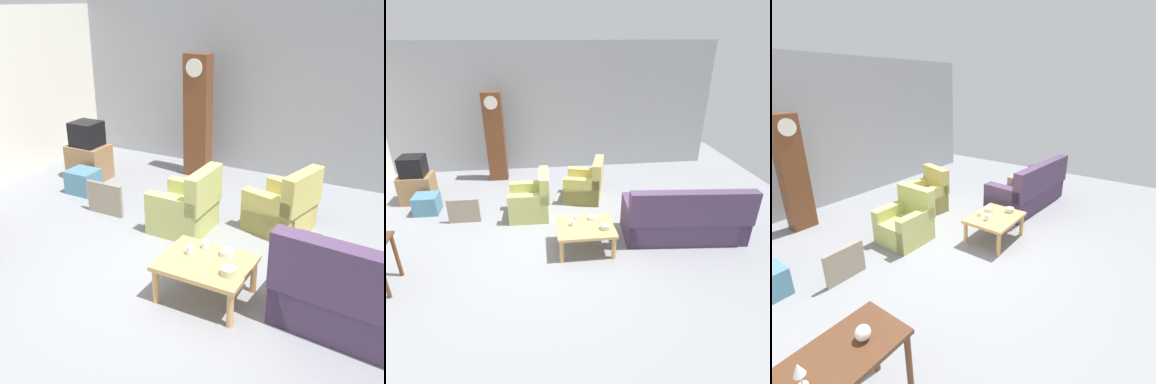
# 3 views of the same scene
# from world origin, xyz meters

# --- Properties ---
(ground_plane) EXTENTS (10.40, 10.40, 0.00)m
(ground_plane) POSITION_xyz_m (0.00, 0.00, 0.00)
(ground_plane) COLOR gray
(garage_door_wall) EXTENTS (8.40, 0.16, 3.20)m
(garage_door_wall) POSITION_xyz_m (0.00, 3.60, 1.60)
(garage_door_wall) COLOR #9EA0A5
(garage_door_wall) RESTS_ON ground_plane
(couch_floral) EXTENTS (2.17, 1.05, 1.04)m
(couch_floral) POSITION_xyz_m (2.16, -0.20, 0.36)
(couch_floral) COLOR #4C3856
(couch_floral) RESTS_ON ground_plane
(armchair_olive_near) EXTENTS (0.80, 0.77, 0.92)m
(armchair_olive_near) POSITION_xyz_m (-0.54, 0.90, 0.31)
(armchair_olive_near) COLOR #B7BC66
(armchair_olive_near) RESTS_ON ground_plane
(armchair_olive_far) EXTENTS (0.96, 0.94, 0.92)m
(armchair_olive_far) POSITION_xyz_m (0.63, 1.52, 0.31)
(armchair_olive_far) COLOR #C7BA5F
(armchair_olive_far) RESTS_ON ground_plane
(coffee_table_wood) EXTENTS (0.96, 0.76, 0.45)m
(coffee_table_wood) POSITION_xyz_m (0.37, -0.36, 0.38)
(coffee_table_wood) COLOR tan
(coffee_table_wood) RESTS_ON ground_plane
(grandfather_clock) EXTENTS (0.44, 0.30, 2.14)m
(grandfather_clock) POSITION_xyz_m (-1.37, 2.90, 1.08)
(grandfather_clock) COLOR brown
(grandfather_clock) RESTS_ON ground_plane
(tv_stand_cabinet) EXTENTS (0.68, 0.52, 0.61)m
(tv_stand_cabinet) POSITION_xyz_m (-3.00, 1.83, 0.30)
(tv_stand_cabinet) COLOR #997047
(tv_stand_cabinet) RESTS_ON ground_plane
(tv_crt) EXTENTS (0.48, 0.44, 0.42)m
(tv_crt) POSITION_xyz_m (-3.00, 1.83, 0.82)
(tv_crt) COLOR black
(tv_crt) RESTS_ON tv_stand_cabinet
(framed_picture_leaning) EXTENTS (0.60, 0.05, 0.49)m
(framed_picture_leaning) POSITION_xyz_m (-1.84, 0.78, 0.25)
(framed_picture_leaning) COLOR gray
(framed_picture_leaning) RESTS_ON ground_plane
(storage_box_blue) EXTENTS (0.48, 0.42, 0.39)m
(storage_box_blue) POSITION_xyz_m (-2.67, 1.28, 0.19)
(storage_box_blue) COLOR teal
(storage_box_blue) RESTS_ON ground_plane
(cup_white_porcelain) EXTENTS (0.08, 0.08, 0.08)m
(cup_white_porcelain) POSITION_xyz_m (0.25, -0.12, 0.49)
(cup_white_porcelain) COLOR white
(cup_white_porcelain) RESTS_ON coffee_table_wood
(cup_blue_rimmed) EXTENTS (0.07, 0.07, 0.10)m
(cup_blue_rimmed) POSITION_xyz_m (0.16, -0.31, 0.50)
(cup_blue_rimmed) COLOR silver
(cup_blue_rimmed) RESTS_ON coffee_table_wood
(bowl_white_stacked) EXTENTS (0.16, 0.16, 0.06)m
(bowl_white_stacked) POSITION_xyz_m (0.52, -0.15, 0.48)
(bowl_white_stacked) COLOR white
(bowl_white_stacked) RESTS_ON coffee_table_wood
(bowl_shallow_green) EXTENTS (0.16, 0.16, 0.08)m
(bowl_shallow_green) POSITION_xyz_m (0.68, -0.48, 0.49)
(bowl_shallow_green) COLOR #B2C69E
(bowl_shallow_green) RESTS_ON coffee_table_wood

